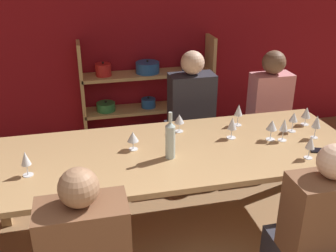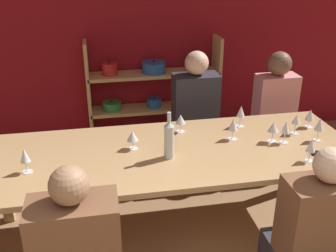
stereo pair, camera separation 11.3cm
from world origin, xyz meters
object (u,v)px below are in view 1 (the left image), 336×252
(wine_glass_empty_a, at_px, (311,143))
(wine_glass_red_d, at_px, (179,119))
(wine_glass_white_a, at_px, (306,113))
(wine_glass_red_b, at_px, (239,111))
(wine_glass_red_f, at_px, (317,122))
(wine_bottle_green, at_px, (170,139))
(person_near_a, at_px, (317,251))
(wine_glass_red_a, at_px, (272,126))
(cell_phone, at_px, (321,151))
(dining_table, at_px, (171,159))
(wine_glass_white_c, at_px, (133,137))
(person_far_b, at_px, (267,126))
(wine_glass_white_d, at_px, (294,118))
(shelf_unit, at_px, (147,102))
(person_far_a, at_px, (191,131))
(wine_glass_white_b, at_px, (284,126))
(wine_glass_red_c, at_px, (232,124))
(wine_glass_red_e, at_px, (26,159))

(wine_glass_empty_a, xyz_separation_m, wine_glass_red_d, (-0.77, 0.63, -0.01))
(wine_glass_white_a, height_order, wine_glass_red_b, wine_glass_red_b)
(wine_glass_white_a, distance_m, wine_glass_red_f, 0.25)
(wine_bottle_green, distance_m, person_near_a, 1.16)
(wine_glass_red_a, height_order, cell_phone, wine_glass_red_a)
(wine_glass_red_a, relative_size, cell_phone, 0.98)
(dining_table, distance_m, wine_glass_white_c, 0.33)
(wine_glass_red_b, bearing_deg, person_far_b, 43.88)
(dining_table, xyz_separation_m, wine_glass_red_f, (1.13, -0.05, 0.20))
(wine_glass_white_d, xyz_separation_m, wine_glass_red_f, (0.11, -0.15, 0.01))
(wine_glass_red_a, height_order, wine_glass_white_c, wine_glass_red_a)
(dining_table, distance_m, wine_glass_empty_a, 0.98)
(shelf_unit, distance_m, wine_glass_red_f, 2.02)
(wine_glass_white_d, height_order, cell_phone, wine_glass_white_d)
(shelf_unit, relative_size, person_far_a, 1.17)
(wine_glass_white_d, height_order, wine_glass_red_f, wine_glass_red_f)
(dining_table, relative_size, wine_glass_white_b, 15.39)
(wine_glass_red_c, relative_size, wine_glass_red_d, 1.17)
(wine_glass_empty_a, xyz_separation_m, wine_glass_white_d, (0.11, 0.42, -0.00))
(wine_glass_white_d, bearing_deg, wine_glass_red_d, 167.08)
(wine_glass_white_d, bearing_deg, wine_glass_red_a, -157.51)
(wine_bottle_green, distance_m, wine_glass_empty_a, 0.96)
(wine_glass_red_f, distance_m, person_far_b, 1.00)
(wine_glass_red_c, xyz_separation_m, person_near_a, (0.22, -0.93, -0.47))
(wine_glass_red_e, bearing_deg, wine_glass_red_f, 2.02)
(wine_glass_red_d, bearing_deg, wine_glass_white_b, -24.56)
(wine_glass_white_c, bearing_deg, wine_glass_empty_a, -19.10)
(wine_glass_red_b, bearing_deg, wine_glass_red_a, -65.10)
(wine_glass_white_a, height_order, person_near_a, person_near_a)
(wine_glass_red_a, xyz_separation_m, person_near_a, (-0.06, -0.84, -0.47))
(wine_glass_white_c, distance_m, wine_glass_red_d, 0.46)
(wine_bottle_green, relative_size, wine_glass_white_c, 2.44)
(wine_glass_red_b, bearing_deg, person_near_a, -86.11)
(wine_glass_white_d, bearing_deg, wine_glass_empty_a, -104.62)
(wine_glass_red_b, xyz_separation_m, wine_glass_red_e, (-1.62, -0.43, -0.01))
(wine_glass_white_c, xyz_separation_m, wine_glass_red_e, (-0.72, -0.20, 0.02))
(wine_glass_red_c, bearing_deg, person_far_a, 96.69)
(wine_glass_white_a, relative_size, wine_glass_red_e, 0.90)
(person_near_a, bearing_deg, wine_glass_white_a, 65.39)
(wine_glass_empty_a, height_order, wine_glass_red_e, wine_glass_red_e)
(wine_glass_white_c, bearing_deg, dining_table, -16.57)
(wine_glass_red_d, bearing_deg, person_near_a, -62.98)
(person_far_a, bearing_deg, wine_glass_white_b, 116.52)
(wine_glass_red_b, relative_size, wine_glass_red_f, 0.98)
(wine_bottle_green, relative_size, cell_phone, 2.07)
(wine_glass_red_a, height_order, wine_glass_empty_a, wine_glass_empty_a)
(wine_glass_white_d, bearing_deg, person_far_a, 127.90)
(wine_glass_red_b, bearing_deg, wine_glass_empty_a, -67.15)
(person_far_a, bearing_deg, wine_glass_red_a, 112.99)
(wine_glass_red_f, xyz_separation_m, person_far_a, (-0.72, 0.93, -0.43))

